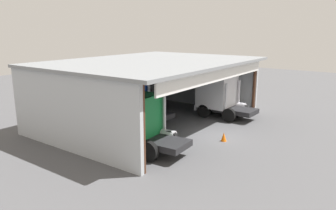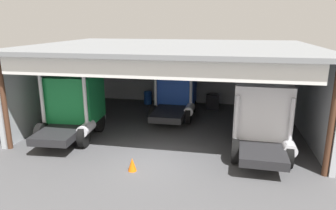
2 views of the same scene
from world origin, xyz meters
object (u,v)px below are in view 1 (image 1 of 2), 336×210
Objects in this scene: truck_white_center_right_bay at (219,95)px; tool_cart at (133,104)px; truck_green_center_left_bay at (139,121)px; truck_blue_left_bay at (131,96)px; oil_drum at (86,115)px; traffic_cone at (224,137)px.

tool_cart is (-2.59, 7.07, -1.26)m from truck_white_center_right_bay.
truck_green_center_left_bay is 6.69m from truck_blue_left_bay.
oil_drum reaches higher than traffic_cone.
truck_blue_left_bay is 8.34m from traffic_cone.
truck_white_center_right_bay reaches higher than traffic_cone.
truck_blue_left_bay reaches higher than truck_white_center_right_bay.
tool_cart is at bearing 111.95° from truck_white_center_right_bay.
truck_green_center_left_bay is 9.56m from truck_white_center_right_bay.
truck_green_center_left_bay is at bearing -134.12° from truck_blue_left_bay.
truck_green_center_left_bay reaches higher than traffic_cone.
tool_cart is (6.96, 6.76, -1.24)m from truck_green_center_left_bay.
truck_white_center_right_bay is 7.63m from tool_cart.
truck_white_center_right_bay is (4.91, -5.13, -0.07)m from truck_blue_left_bay.
truck_white_center_right_bay is 10.64m from oil_drum.
truck_blue_left_bay is at bearing 87.24° from traffic_cone.
truck_white_center_right_bay is 8.48× the size of traffic_cone.
oil_drum is 10.79m from traffic_cone.
oil_drum is at bearing 136.46° from truck_white_center_right_bay.
truck_blue_left_bay reaches higher than truck_green_center_left_bay.
traffic_cone is (4.25, -3.37, -1.46)m from truck_green_center_left_bay.
traffic_cone is at bearing -42.32° from truck_green_center_left_bay.
truck_blue_left_bay is at bearing 135.60° from truck_white_center_right_bay.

